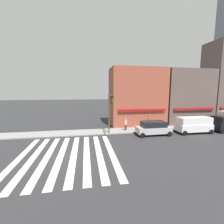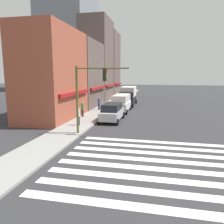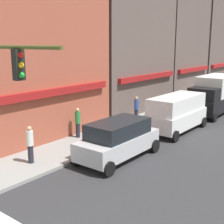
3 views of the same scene
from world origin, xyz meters
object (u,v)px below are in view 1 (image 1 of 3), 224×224
Objects in this scene: van_white at (194,124)px; pedestrian_white_shirt at (126,124)px; traffic_signal at (110,108)px; pedestrian_green_top at (149,122)px; pedestrian_blue_shirt at (181,121)px; suv_silver at (153,128)px.

van_white is 2.83× the size of pedestrian_white_shirt.
traffic_signal reaches higher than pedestrian_green_top.
pedestrian_white_shirt is (-9.70, -0.57, 0.00)m from pedestrian_blue_shirt.
suv_silver reaches higher than pedestrian_blue_shirt.
suv_silver is 4.20m from pedestrian_white_shirt.
suv_silver is 2.66× the size of pedestrian_green_top.
pedestrian_blue_shirt is 1.00× the size of pedestrian_white_shirt.
traffic_signal is at bearing 5.25° from pedestrian_white_shirt.
traffic_signal is at bearing -108.67° from pedestrian_green_top.
pedestrian_white_shirt is at bearing 36.33° from traffic_signal.
pedestrian_white_shirt is (2.72, 2.00, -2.85)m from traffic_signal.
pedestrian_blue_shirt and pedestrian_white_shirt have the same top height.
pedestrian_white_shirt is at bearing -118.15° from pedestrian_green_top.
pedestrian_green_top is (-5.24, 3.77, -0.21)m from van_white.
van_white is (12.24, -0.67, -2.63)m from traffic_signal.
suv_silver reaches higher than pedestrian_white_shirt.
suv_silver is (5.97, -0.67, -2.89)m from traffic_signal.
suv_silver is 2.66× the size of pedestrian_blue_shirt.
suv_silver is at bearing -179.64° from van_white.
van_white is 2.83× the size of pedestrian_blue_shirt.
pedestrian_blue_shirt is at bearing 26.45° from suv_silver.
traffic_signal is 1.21× the size of suv_silver.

